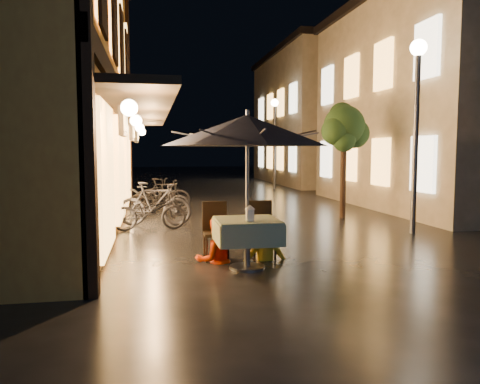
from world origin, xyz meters
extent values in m
plane|color=black|center=(0.00, 0.00, 0.00)|extent=(90.00, 90.00, 0.00)
cube|color=#C47C35|center=(-5.75, 4.00, 3.50)|extent=(4.50, 11.00, 7.00)
cube|color=black|center=(-3.47, 4.00, 3.30)|extent=(0.12, 11.00, 0.35)
cube|color=black|center=(-2.90, 4.00, 2.75)|extent=(1.20, 10.50, 0.12)
cube|color=#F0A549|center=(-3.44, 3.00, 4.60)|extent=(0.10, 0.90, 1.50)
cube|color=#F0A549|center=(-3.44, 5.50, 4.60)|extent=(0.10, 0.90, 1.50)
cube|color=#F0A549|center=(-3.44, 8.00, 4.60)|extent=(0.10, 0.90, 1.50)
cube|color=#F0A549|center=(-3.44, 0.50, 1.40)|extent=(0.10, 2.20, 2.40)
cube|color=#F0A549|center=(-3.44, 4.00, 1.40)|extent=(0.10, 2.20, 2.40)
cube|color=#F0A549|center=(-3.44, 7.50, 1.40)|extent=(0.10, 2.20, 2.40)
cube|color=#BEAF98|center=(7.50, 6.50, 3.25)|extent=(7.00, 9.00, 6.50)
cube|color=black|center=(7.50, 6.50, 6.65)|extent=(7.30, 9.30, 0.30)
cube|color=#F0A549|center=(3.95, 3.20, 1.50)|extent=(0.10, 1.00, 1.40)
cube|color=#F0A549|center=(3.95, 3.20, 4.30)|extent=(0.10, 1.00, 1.40)
cube|color=#F0A549|center=(3.95, 5.40, 1.50)|extent=(0.10, 1.00, 1.40)
cube|color=#F0A549|center=(3.95, 5.40, 4.30)|extent=(0.10, 1.00, 1.40)
cube|color=#F0A549|center=(3.95, 7.60, 1.50)|extent=(0.10, 1.00, 1.40)
cube|color=#F0A549|center=(3.95, 7.60, 4.30)|extent=(0.10, 1.00, 1.40)
cube|color=#F0A549|center=(3.95, 9.80, 1.50)|extent=(0.10, 1.00, 1.40)
cube|color=#F0A549|center=(3.95, 9.80, 4.30)|extent=(0.10, 1.00, 1.40)
cube|color=#BEAF98|center=(7.50, 18.00, 3.50)|extent=(7.00, 10.00, 7.00)
cube|color=black|center=(7.50, 18.00, 7.15)|extent=(7.30, 10.30, 0.30)
cube|color=#F0A549|center=(3.95, 14.20, 1.50)|extent=(0.10, 1.00, 1.40)
cube|color=#F0A549|center=(3.95, 14.20, 4.30)|extent=(0.10, 1.00, 1.40)
cube|color=#F0A549|center=(3.95, 16.40, 1.50)|extent=(0.10, 1.00, 1.40)
cube|color=#F0A549|center=(3.95, 16.40, 4.30)|extent=(0.10, 1.00, 1.40)
cube|color=#F0A549|center=(3.95, 18.60, 1.50)|extent=(0.10, 1.00, 1.40)
cube|color=#F0A549|center=(3.95, 18.60, 4.30)|extent=(0.10, 1.00, 1.40)
cube|color=#F0A549|center=(3.95, 20.80, 1.50)|extent=(0.10, 1.00, 1.40)
cube|color=#F0A549|center=(3.95, 20.80, 4.30)|extent=(0.10, 1.00, 1.40)
cylinder|color=black|center=(2.40, 4.50, 1.10)|extent=(0.16, 0.16, 2.20)
sphere|color=#1B3216|center=(2.40, 4.50, 2.50)|extent=(1.10, 1.10, 1.10)
sphere|color=#1B3216|center=(2.75, 4.60, 2.30)|extent=(0.80, 0.80, 0.80)
sphere|color=#1B3216|center=(2.10, 4.35, 2.35)|extent=(0.76, 0.76, 0.76)
sphere|color=#1B3216|center=(2.45, 4.80, 2.80)|extent=(0.70, 0.70, 0.70)
sphere|color=#1B3216|center=(2.30, 4.25, 2.10)|extent=(0.60, 0.60, 0.60)
cylinder|color=#59595E|center=(3.00, 2.00, 2.00)|extent=(0.12, 0.12, 4.00)
sphere|color=#FFEBC4|center=(3.00, 2.00, 4.05)|extent=(0.36, 0.36, 0.36)
cylinder|color=#59595E|center=(3.00, 14.00, 2.00)|extent=(0.12, 0.12, 4.00)
sphere|color=#FFEBC4|center=(3.00, 14.00, 4.05)|extent=(0.36, 0.36, 0.36)
cylinder|color=#59595E|center=(-1.25, -0.36, 0.36)|extent=(0.10, 0.10, 0.72)
cylinder|color=#59595E|center=(-1.25, -0.36, 0.02)|extent=(0.56, 0.56, 0.04)
cube|color=#335A38|center=(-1.25, -0.36, 0.75)|extent=(0.95, 0.95, 0.06)
cube|color=#335A38|center=(-0.78, -0.36, 0.58)|extent=(0.04, 0.95, 0.33)
cube|color=#335A38|center=(-1.73, -0.36, 0.58)|extent=(0.04, 0.95, 0.33)
cube|color=#335A38|center=(-1.25, 0.12, 0.58)|extent=(0.95, 0.04, 0.33)
cube|color=#335A38|center=(-1.25, -0.83, 0.58)|extent=(0.95, 0.04, 0.33)
cylinder|color=#59595E|center=(-1.25, -0.36, 1.15)|extent=(0.05, 0.05, 2.30)
cone|color=black|center=(-1.25, -0.36, 2.15)|extent=(2.63, 2.63, 0.47)
cylinder|color=#59595E|center=(-1.25, -0.36, 2.40)|extent=(0.06, 0.06, 0.12)
cube|color=black|center=(-1.65, 0.29, 0.45)|extent=(0.42, 0.42, 0.05)
cube|color=black|center=(-1.65, 0.48, 0.70)|extent=(0.42, 0.04, 0.55)
cylinder|color=black|center=(-1.83, 0.11, 0.21)|extent=(0.04, 0.04, 0.43)
cylinder|color=black|center=(-1.47, 0.11, 0.21)|extent=(0.04, 0.04, 0.43)
cylinder|color=black|center=(-1.83, 0.47, 0.21)|extent=(0.04, 0.04, 0.43)
cylinder|color=black|center=(-1.47, 0.47, 0.21)|extent=(0.04, 0.04, 0.43)
cube|color=black|center=(-0.85, 0.29, 0.45)|extent=(0.42, 0.42, 0.05)
cube|color=black|center=(-0.85, 0.48, 0.70)|extent=(0.42, 0.04, 0.55)
cylinder|color=black|center=(-1.03, 0.11, 0.21)|extent=(0.04, 0.04, 0.43)
cylinder|color=black|center=(-0.67, 0.11, 0.21)|extent=(0.04, 0.04, 0.43)
cylinder|color=black|center=(-1.03, 0.47, 0.21)|extent=(0.04, 0.04, 0.43)
cylinder|color=black|center=(-0.67, 0.47, 0.21)|extent=(0.04, 0.04, 0.43)
cube|color=white|center=(-1.25, -0.56, 0.87)|extent=(0.11, 0.11, 0.18)
cube|color=#FFD88C|center=(-1.25, -0.56, 0.86)|extent=(0.07, 0.07, 0.12)
cone|color=white|center=(-1.25, -0.56, 0.99)|extent=(0.16, 0.16, 0.07)
imported|color=#E73100|center=(-1.67, 0.21, 0.72)|extent=(0.79, 0.67, 1.44)
imported|color=gold|center=(-0.84, 0.20, 0.73)|extent=(0.97, 0.58, 1.46)
imported|color=black|center=(-2.77, 3.48, 0.44)|extent=(1.74, 0.74, 0.89)
imported|color=black|center=(-2.64, 4.11, 0.54)|extent=(1.85, 0.78, 1.08)
imported|color=black|center=(-2.50, 5.94, 0.46)|extent=(1.83, 0.96, 0.91)
imported|color=black|center=(-2.34, 7.14, 0.49)|extent=(1.68, 0.67, 0.98)
imported|color=black|center=(-2.79, 7.65, 0.48)|extent=(1.94, 1.24, 0.96)
camera|label=1|loc=(-2.70, -7.40, 1.85)|focal=35.00mm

